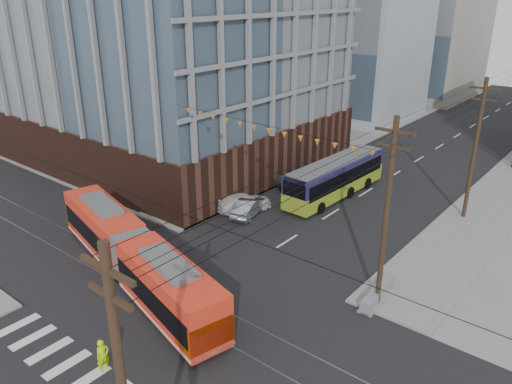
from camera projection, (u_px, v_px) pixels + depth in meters
ground at (128, 340)px, 25.68m from camera, size 160.00×160.00×0.00m
office_building at (164, 16)px, 49.68m from camera, size 30.00×25.00×28.60m
bg_bldg_nw_near at (349, 49)px, 69.62m from camera, size 18.00×16.00×18.00m
bg_bldg_nw_far at (426, 34)px, 81.88m from camera, size 16.00×18.00×20.00m
streetcar at (133, 256)px, 30.28m from camera, size 18.19×6.96×3.49m
city_bus at (335, 178)px, 43.05m from camera, size 3.05×11.92×3.35m
parked_car_silver at (249, 207)px, 39.73m from camera, size 2.58×4.45×1.39m
parked_car_white at (244, 202)px, 40.61m from camera, size 3.62×5.03×1.35m
parked_car_grey at (299, 179)px, 45.73m from camera, size 3.77×5.07×1.28m
pedestrian at (103, 356)px, 23.29m from camera, size 0.51×0.69×1.73m
jersey_barrier at (378, 294)px, 28.92m from camera, size 1.12×3.85×0.76m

